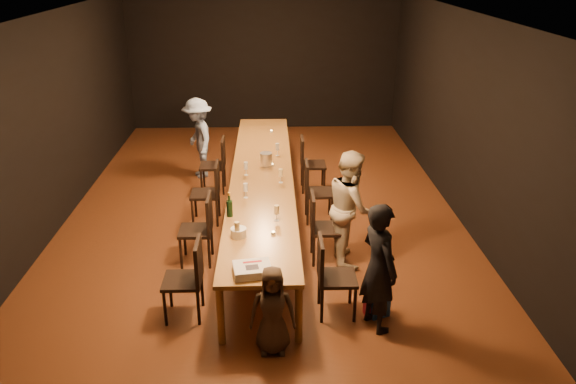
{
  "coord_description": "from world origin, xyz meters",
  "views": [
    {
      "loc": [
        0.13,
        -7.69,
        3.75
      ],
      "look_at": [
        0.34,
        -1.25,
        1.0
      ],
      "focal_mm": 35.0,
      "sensor_mm": 36.0,
      "label": 1
    }
  ],
  "objects_px": {
    "chair_left_0": "(182,280)",
    "woman_tan": "(351,207)",
    "chair_left_3": "(212,165)",
    "plate_stack": "(239,232)",
    "birthday_cake": "(252,269)",
    "table": "(262,178)",
    "man_blue": "(198,138)",
    "chair_left_1": "(195,230)",
    "chair_right_1": "(327,228)",
    "chair_right_3": "(313,164)",
    "chair_right_0": "(337,277)",
    "ice_bucket": "(266,159)",
    "chair_right_2": "(319,192)",
    "champagne_bottle": "(229,204)",
    "woman_birthday": "(379,267)",
    "chair_left_2": "(205,193)",
    "child": "(273,310)"
  },
  "relations": [
    {
      "from": "chair_left_0",
      "to": "woman_tan",
      "type": "relative_size",
      "value": 0.62
    },
    {
      "from": "chair_left_3",
      "to": "plate_stack",
      "type": "xyz_separation_m",
      "value": [
        0.6,
        -3.15,
        0.34
      ]
    },
    {
      "from": "birthday_cake",
      "to": "plate_stack",
      "type": "distance_m",
      "value": 0.83
    },
    {
      "from": "table",
      "to": "man_blue",
      "type": "bearing_deg",
      "value": 121.13
    },
    {
      "from": "chair_left_3",
      "to": "man_blue",
      "type": "height_order",
      "value": "man_blue"
    },
    {
      "from": "chair_left_1",
      "to": "chair_right_1",
      "type": "bearing_deg",
      "value": -90.0
    },
    {
      "from": "chair_right_3",
      "to": "chair_right_1",
      "type": "bearing_deg",
      "value": -0.0
    },
    {
      "from": "chair_right_0",
      "to": "ice_bucket",
      "type": "relative_size",
      "value": 4.46
    },
    {
      "from": "chair_right_2",
      "to": "champagne_bottle",
      "type": "xyz_separation_m",
      "value": [
        -1.23,
        -1.41,
        0.45
      ]
    },
    {
      "from": "woman_birthday",
      "to": "champagne_bottle",
      "type": "height_order",
      "value": "woman_birthday"
    },
    {
      "from": "chair_right_2",
      "to": "birthday_cake",
      "type": "bearing_deg",
      "value": -18.42
    },
    {
      "from": "chair_right_1",
      "to": "chair_right_2",
      "type": "bearing_deg",
      "value": 180.0
    },
    {
      "from": "chair_left_1",
      "to": "chair_left_2",
      "type": "height_order",
      "value": "same"
    },
    {
      "from": "chair_left_1",
      "to": "chair_left_3",
      "type": "distance_m",
      "value": 2.4
    },
    {
      "from": "chair_left_1",
      "to": "chair_right_2",
      "type": "bearing_deg",
      "value": -54.78
    },
    {
      "from": "woman_birthday",
      "to": "man_blue",
      "type": "bearing_deg",
      "value": 3.64
    },
    {
      "from": "child",
      "to": "chair_right_1",
      "type": "bearing_deg",
      "value": 69.05
    },
    {
      "from": "champagne_bottle",
      "to": "plate_stack",
      "type": "bearing_deg",
      "value": -76.04
    },
    {
      "from": "chair_right_0",
      "to": "plate_stack",
      "type": "bearing_deg",
      "value": -112.35
    },
    {
      "from": "woman_birthday",
      "to": "woman_tan",
      "type": "relative_size",
      "value": 0.97
    },
    {
      "from": "chair_left_2",
      "to": "man_blue",
      "type": "height_order",
      "value": "man_blue"
    },
    {
      "from": "woman_birthday",
      "to": "ice_bucket",
      "type": "xyz_separation_m",
      "value": [
        -1.19,
        3.02,
        0.13
      ]
    },
    {
      "from": "chair_right_2",
      "to": "man_blue",
      "type": "distance_m",
      "value": 2.77
    },
    {
      "from": "chair_right_1",
      "to": "chair_left_3",
      "type": "height_order",
      "value": "same"
    },
    {
      "from": "chair_left_3",
      "to": "champagne_bottle",
      "type": "relative_size",
      "value": 2.9
    },
    {
      "from": "chair_right_0",
      "to": "chair_left_2",
      "type": "bearing_deg",
      "value": -144.69
    },
    {
      "from": "chair_right_2",
      "to": "champagne_bottle",
      "type": "relative_size",
      "value": 2.9
    },
    {
      "from": "table",
      "to": "woman_tan",
      "type": "relative_size",
      "value": 3.99
    },
    {
      "from": "man_blue",
      "to": "plate_stack",
      "type": "bearing_deg",
      "value": -6.8
    },
    {
      "from": "chair_left_2",
      "to": "chair_left_3",
      "type": "xyz_separation_m",
      "value": [
        0.0,
        1.2,
        0.0
      ]
    },
    {
      "from": "chair_left_1",
      "to": "ice_bucket",
      "type": "bearing_deg",
      "value": -30.14
    },
    {
      "from": "champagne_bottle",
      "to": "man_blue",
      "type": "bearing_deg",
      "value": 103.07
    },
    {
      "from": "man_blue",
      "to": "plate_stack",
      "type": "xyz_separation_m",
      "value": [
        0.9,
        -3.85,
        0.08
      ]
    },
    {
      "from": "woman_birthday",
      "to": "woman_tan",
      "type": "bearing_deg",
      "value": -20.32
    },
    {
      "from": "table",
      "to": "chair_right_2",
      "type": "relative_size",
      "value": 6.45
    },
    {
      "from": "chair_left_0",
      "to": "child",
      "type": "bearing_deg",
      "value": -122.46
    },
    {
      "from": "chair_left_2",
      "to": "woman_birthday",
      "type": "xyz_separation_m",
      "value": [
        2.1,
        -2.65,
        0.26
      ]
    },
    {
      "from": "man_blue",
      "to": "champagne_bottle",
      "type": "xyz_separation_m",
      "value": [
        0.77,
        -3.31,
        0.19
      ]
    },
    {
      "from": "chair_left_2",
      "to": "chair_right_2",
      "type": "bearing_deg",
      "value": -90.0
    },
    {
      "from": "birthday_cake",
      "to": "chair_right_1",
      "type": "bearing_deg",
      "value": 50.41
    },
    {
      "from": "chair_left_0",
      "to": "chair_left_3",
      "type": "distance_m",
      "value": 3.6
    },
    {
      "from": "child",
      "to": "table",
      "type": "bearing_deg",
      "value": 93.03
    },
    {
      "from": "woman_tan",
      "to": "plate_stack",
      "type": "xyz_separation_m",
      "value": [
        -1.4,
        -0.76,
        0.05
      ]
    },
    {
      "from": "chair_right_0",
      "to": "chair_right_1",
      "type": "distance_m",
      "value": 1.2
    },
    {
      "from": "man_blue",
      "to": "chair_left_3",
      "type": "bearing_deg",
      "value": 3.08
    },
    {
      "from": "chair_left_3",
      "to": "ice_bucket",
      "type": "distance_m",
      "value": 1.29
    },
    {
      "from": "chair_right_3",
      "to": "chair_left_3",
      "type": "xyz_separation_m",
      "value": [
        -1.7,
        0.0,
        0.0
      ]
    },
    {
      "from": "chair_right_2",
      "to": "chair_right_3",
      "type": "height_order",
      "value": "same"
    },
    {
      "from": "chair_right_2",
      "to": "man_blue",
      "type": "bearing_deg",
      "value": -133.6
    },
    {
      "from": "woman_birthday",
      "to": "champagne_bottle",
      "type": "bearing_deg",
      "value": 28.52
    }
  ]
}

